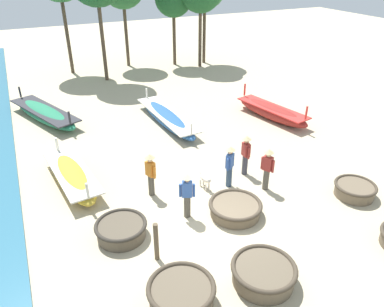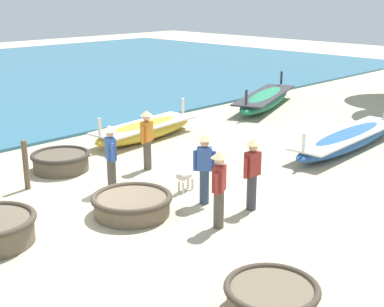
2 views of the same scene
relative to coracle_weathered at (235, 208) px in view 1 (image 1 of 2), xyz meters
name	(u,v)px [view 1 (image 1 of 2)]	position (x,y,z in m)	size (l,w,h in m)	color
ground_plane	(217,228)	(-0.88, -0.38, -0.26)	(80.00, 80.00, 0.00)	#BCAD8C
coracle_weathered	(235,208)	(0.00, 0.00, 0.00)	(1.80, 1.80, 0.47)	brown
coracle_nearest	(263,273)	(-0.83, -2.84, 0.05)	(1.77, 1.77, 0.57)	brown
coracle_front_left	(181,294)	(-3.10, -2.58, 0.09)	(1.74, 1.74, 0.63)	brown
coracle_far_left	(355,189)	(4.47, -0.89, 0.01)	(1.49, 1.49, 0.49)	brown
coracle_front_right	(121,229)	(-3.76, 0.54, 0.02)	(1.62, 1.62, 0.51)	brown
long_boat_ochre_hull	(167,117)	(0.75, 8.06, 0.05)	(1.40, 5.96, 1.03)	#285693
long_boat_green_hull	(272,112)	(5.96, 6.22, 0.13)	(1.92, 4.70, 1.35)	maroon
long_boat_red_hull	(45,113)	(-4.88, 11.17, 0.09)	(3.22, 5.77, 1.18)	#237551
long_boat_blue_hull	(73,176)	(-4.60, 4.29, 0.06)	(1.65, 4.44, 1.08)	gold
fisherman_by_coracle	(230,164)	(0.68, 1.60, 0.70)	(0.43, 0.39, 1.67)	#2D425B
fisherman_crouching	(267,167)	(1.81, 0.85, 0.70)	(0.36, 0.48, 1.67)	#4C473D
fisherman_hauling	(151,172)	(-2.15, 2.29, 0.70)	(0.36, 0.51, 1.67)	#4C473D
fisherman_standing_left	(187,192)	(-1.50, 0.58, 0.70)	(0.49, 0.36, 1.67)	#4C473D
fisherman_with_hat	(246,153)	(1.68, 2.09, 0.70)	(0.36, 0.53, 1.67)	#383842
dog	(205,180)	(-0.20, 1.82, 0.12)	(0.26, 0.68, 0.55)	beige
mooring_post_inland	(156,242)	(-3.10, -0.84, 0.37)	(0.14, 0.14, 1.26)	brown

